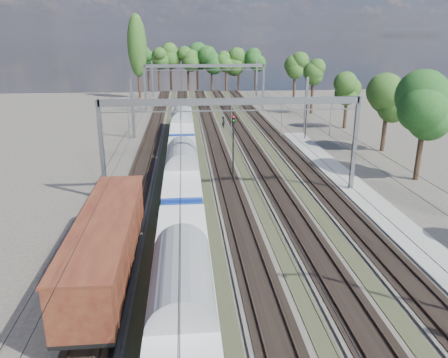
{
  "coord_description": "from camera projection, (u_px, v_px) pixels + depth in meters",
  "views": [
    {
      "loc": [
        -4.17,
        -8.14,
        14.18
      ],
      "look_at": [
        -1.01,
        26.29,
        2.8
      ],
      "focal_mm": 35.0,
      "sensor_mm": 36.0,
      "label": 1
    }
  ],
  "objects": [
    {
      "name": "worker",
      "position": [
        223.0,
        122.0,
        69.9
      ],
      "size": [
        0.61,
        0.8,
        1.95
      ],
      "primitive_type": "imported",
      "rotation": [
        0.0,
        0.0,
        1.8
      ],
      "color": "black",
      "rests_on": "ground"
    },
    {
      "name": "freight_boxcar",
      "position": [
        107.0,
        242.0,
        26.16
      ],
      "size": [
        3.17,
        15.32,
        3.95
      ],
      "color": "black",
      "rests_on": "ground"
    },
    {
      "name": "track_bed",
      "position": [
        218.0,
        153.0,
        55.02
      ],
      "size": [
        21.0,
        130.0,
        0.34
      ],
      "color": "#47423A",
      "rests_on": "ground"
    },
    {
      "name": "poplar",
      "position": [
        137.0,
        46.0,
        100.21
      ],
      "size": [
        4.4,
        4.4,
        19.04
      ],
      "color": "black",
      "rests_on": "ground"
    },
    {
      "name": "catenary",
      "position": [
        216.0,
        95.0,
        60.35
      ],
      "size": [
        25.65,
        130.0,
        9.0
      ],
      "color": "slate",
      "rests_on": "ground"
    },
    {
      "name": "signal_far",
      "position": [
        306.0,
        114.0,
        60.88
      ],
      "size": [
        0.4,
        0.36,
        5.94
      ],
      "rotation": [
        0.0,
        0.0,
        -0.17
      ],
      "color": "black",
      "rests_on": "ground"
    },
    {
      "name": "tree_belt",
      "position": [
        239.0,
        63.0,
        98.08
      ],
      "size": [
        39.06,
        101.05,
        11.93
      ],
      "color": "black",
      "rests_on": "ground"
    },
    {
      "name": "signal_near",
      "position": [
        233.0,
        138.0,
        44.92
      ],
      "size": [
        0.47,
        0.44,
        6.55
      ],
      "rotation": [
        0.0,
        0.0,
        -0.42
      ],
      "color": "black",
      "rests_on": "ground"
    },
    {
      "name": "emu_train",
      "position": [
        182.0,
        167.0,
        40.43
      ],
      "size": [
        3.05,
        64.57,
        4.47
      ],
      "color": "black",
      "rests_on": "ground"
    },
    {
      "name": "platform",
      "position": [
        406.0,
        234.0,
        32.4
      ],
      "size": [
        3.0,
        70.0,
        0.3
      ],
      "primitive_type": "cube",
      "color": "gray",
      "rests_on": "ground"
    }
  ]
}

